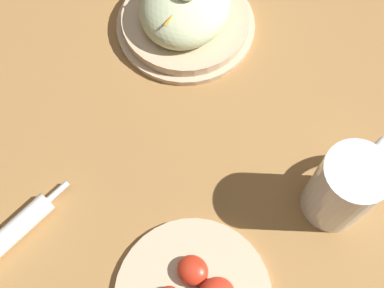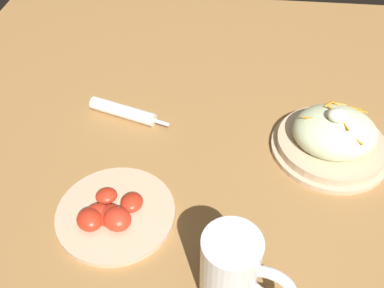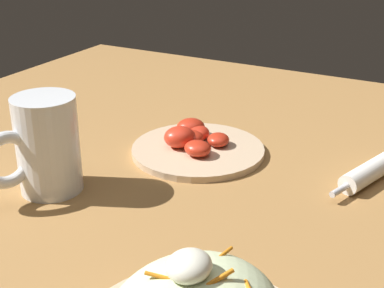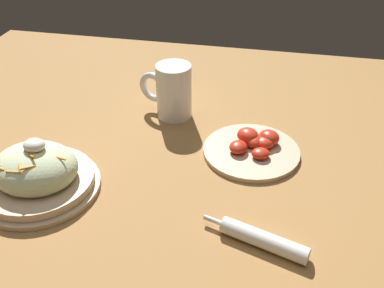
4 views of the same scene
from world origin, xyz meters
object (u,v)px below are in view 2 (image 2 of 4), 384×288
object	(u,v)px
beer_mug	(234,273)
napkin_roll	(123,111)
tomato_plate	(113,213)
salad_plate	(333,137)

from	to	relation	value
beer_mug	napkin_roll	xyz separation A→B (m)	(-0.25, 0.38, -0.04)
napkin_roll	tomato_plate	world-z (taller)	tomato_plate
napkin_roll	tomato_plate	distance (m)	0.27
salad_plate	napkin_roll	bearing A→B (deg)	172.30
tomato_plate	napkin_roll	bearing A→B (deg)	98.74
napkin_roll	beer_mug	bearing A→B (deg)	-56.78
salad_plate	tomato_plate	size ratio (longest dim) A/B	1.12
salad_plate	tomato_plate	bearing A→B (deg)	-152.07
beer_mug	salad_plate	bearing A→B (deg)	60.61
beer_mug	tomato_plate	bearing A→B (deg)	151.00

